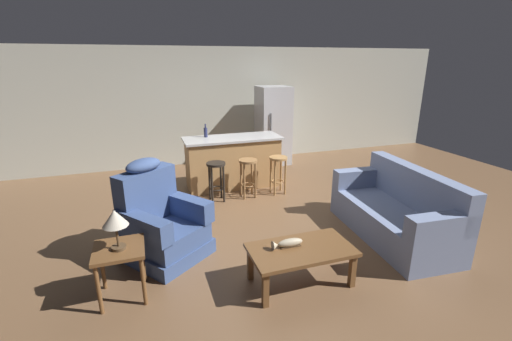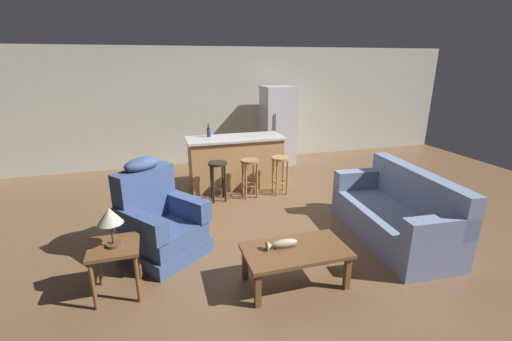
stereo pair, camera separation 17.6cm
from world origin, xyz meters
The scene contains 14 objects.
ground_plane centered at (0.00, 0.00, 0.00)m, with size 12.00×12.00×0.00m.
back_wall centered at (0.00, 3.12, 1.30)m, with size 12.00×0.05×2.60m.
coffee_table centered at (-0.11, -1.81, 0.36)m, with size 1.10×0.60×0.42m.
fish_figurine centered at (-0.24, -1.74, 0.46)m, with size 0.34×0.10×0.10m.
couch centered at (1.58, -1.27, 0.34)m, with size 0.98×1.96×0.94m.
recliner_near_lamp centered at (-1.47, -0.74, 0.42)m, with size 1.18×1.18×1.20m.
end_table centered at (-1.91, -1.44, 0.46)m, with size 0.48×0.48×0.56m.
table_lamp centered at (-1.90, -1.46, 0.87)m, with size 0.24×0.24×0.41m.
kitchen_island centered at (0.00, 1.35, 0.48)m, with size 1.80×0.70×0.95m.
bar_stool_left centered at (-0.46, 0.72, 0.47)m, with size 0.32×0.32×0.68m.
bar_stool_middle centered at (0.10, 0.72, 0.47)m, with size 0.32×0.32×0.68m.
bar_stool_right centered at (0.66, 0.72, 0.47)m, with size 0.32×0.32×0.68m.
refrigerator centered at (1.28, 2.55, 0.88)m, with size 0.70×0.69×1.76m.
bottle_tall_green centered at (-0.46, 1.52, 1.04)m, with size 0.07×0.07×0.25m.
Camera 2 is at (-1.41, -4.72, 2.31)m, focal length 24.00 mm.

